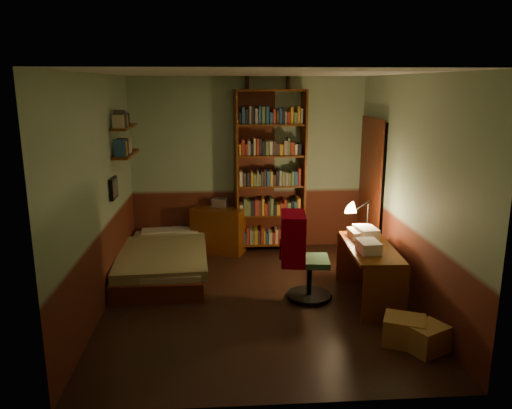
{
  "coord_description": "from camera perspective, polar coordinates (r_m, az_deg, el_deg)",
  "views": [
    {
      "loc": [
        -0.41,
        -5.47,
        2.49
      ],
      "look_at": [
        0.0,
        0.25,
        1.1
      ],
      "focal_mm": 35.0,
      "sensor_mm": 36.0,
      "label": 1
    }
  ],
  "objects": [
    {
      "name": "wall_right",
      "position": [
        6.0,
        17.19,
        1.58
      ],
      "size": [
        0.02,
        4.0,
        2.6
      ],
      "primitive_type": "cube",
      "color": "gray",
      "rests_on": "ground"
    },
    {
      "name": "framed_picture",
      "position": [
        6.33,
        -15.96,
        1.8
      ],
      "size": [
        0.04,
        0.32,
        0.26
      ],
      "primitive_type": "cube",
      "color": "black",
      "rests_on": "wall_left"
    },
    {
      "name": "dresser",
      "position": [
        7.55,
        -4.31,
        -2.96
      ],
      "size": [
        0.85,
        0.63,
        0.68
      ],
      "primitive_type": "cube",
      "rotation": [
        0.0,
        0.0,
        -0.36
      ],
      "color": "#54280A",
      "rests_on": "ground"
    },
    {
      "name": "floor",
      "position": [
        6.03,
        0.17,
        -10.88
      ],
      "size": [
        3.5,
        4.0,
        0.02
      ],
      "primitive_type": "cube",
      "color": "black",
      "rests_on": "ground"
    },
    {
      "name": "mini_stereo",
      "position": [
        7.56,
        -4.12,
        0.24
      ],
      "size": [
        0.27,
        0.23,
        0.12
      ],
      "primitive_type": "cube",
      "rotation": [
        0.0,
        0.0,
        -0.28
      ],
      "color": "#B2B2B7",
      "rests_on": "dresser"
    },
    {
      "name": "bookshelf",
      "position": [
        7.47,
        1.58,
        3.73
      ],
      "size": [
        1.06,
        0.43,
        2.41
      ],
      "primitive_type": "cube",
      "rotation": [
        0.0,
        0.0,
        0.1
      ],
      "color": "#54280A",
      "rests_on": "ground"
    },
    {
      "name": "cardboard_box_a",
      "position": [
        5.18,
        19.01,
        -14.27
      ],
      "size": [
        0.44,
        0.41,
        0.26
      ],
      "primitive_type": "cube",
      "rotation": [
        0.0,
        0.0,
        0.48
      ],
      "color": "#A17D42",
      "rests_on": "ground"
    },
    {
      "name": "office_chair",
      "position": [
        5.88,
        6.18,
        -5.68
      ],
      "size": [
        0.6,
        0.54,
        1.1
      ],
      "primitive_type": "cube",
      "rotation": [
        0.0,
        0.0,
        -0.11
      ],
      "color": "#33643F",
      "rests_on": "ground"
    },
    {
      "name": "paper_stack",
      "position": [
        6.31,
        12.13,
        -2.98
      ],
      "size": [
        0.21,
        0.28,
        0.11
      ],
      "primitive_type": "cube",
      "rotation": [
        0.0,
        0.0,
        -0.0
      ],
      "color": "silver",
      "rests_on": "desk"
    },
    {
      "name": "red_jacket",
      "position": [
        5.92,
        7.4,
        2.88
      ],
      "size": [
        0.39,
        0.55,
        0.59
      ],
      "primitive_type": "cube",
      "rotation": [
        0.0,
        0.0,
        0.27
      ],
      "color": "maroon",
      "rests_on": "office_chair"
    },
    {
      "name": "wall_front",
      "position": [
        3.68,
        2.5,
        -5.25
      ],
      "size": [
        3.5,
        0.02,
        2.6
      ],
      "primitive_type": "cube",
      "color": "gray",
      "rests_on": "ground"
    },
    {
      "name": "bottle_right",
      "position": [
        7.49,
        3.7,
        13.94
      ],
      "size": [
        0.08,
        0.08,
        0.24
      ],
      "primitive_type": "cylinder",
      "rotation": [
        0.0,
        0.0,
        0.28
      ],
      "color": "black",
      "rests_on": "bookshelf"
    },
    {
      "name": "wall_left",
      "position": [
        5.76,
        -17.57,
        1.06
      ],
      "size": [
        0.02,
        4.0,
        2.6
      ],
      "primitive_type": "cube",
      "color": "gray",
      "rests_on": "ground"
    },
    {
      "name": "wall_back",
      "position": [
        7.58,
        -0.94,
        4.6
      ],
      "size": [
        3.5,
        0.02,
        2.6
      ],
      "primitive_type": "cube",
      "color": "gray",
      "rests_on": "ground"
    },
    {
      "name": "desk_lamp",
      "position": [
        6.47,
        12.68,
        -0.55
      ],
      "size": [
        0.2,
        0.2,
        0.56
      ],
      "primitive_type": "cone",
      "rotation": [
        0.0,
        0.0,
        -0.22
      ],
      "color": "black",
      "rests_on": "desk"
    },
    {
      "name": "doorway",
      "position": [
        7.25,
        13.09,
        1.41
      ],
      "size": [
        0.06,
        0.9,
        2.0
      ],
      "primitive_type": "cube",
      "color": "black",
      "rests_on": "ground"
    },
    {
      "name": "door_trim",
      "position": [
        7.24,
        12.82,
        1.41
      ],
      "size": [
        0.02,
        0.98,
        2.08
      ],
      "primitive_type": "cube",
      "color": "#471B0C",
      "rests_on": "ground"
    },
    {
      "name": "cardboard_box_b",
      "position": [
        5.24,
        16.56,
        -13.65
      ],
      "size": [
        0.48,
        0.45,
        0.27
      ],
      "primitive_type": "cube",
      "rotation": [
        0.0,
        0.0,
        -0.42
      ],
      "color": "#A17D42",
      "rests_on": "ground"
    },
    {
      "name": "wall_shelf_upper",
      "position": [
        6.71,
        -14.82,
        8.56
      ],
      "size": [
        0.2,
        0.9,
        0.03
      ],
      "primitive_type": "cube",
      "color": "#54280A",
      "rests_on": "wall_left"
    },
    {
      "name": "desk",
      "position": [
        6.05,
        12.78,
        -7.65
      ],
      "size": [
        0.57,
        1.26,
        0.66
      ],
      "primitive_type": "cube",
      "rotation": [
        0.0,
        0.0,
        -0.05
      ],
      "color": "#54280A",
      "rests_on": "ground"
    },
    {
      "name": "bottle_left",
      "position": [
        7.44,
        -1.03,
        13.86
      ],
      "size": [
        0.06,
        0.06,
        0.21
      ],
      "primitive_type": "cylinder",
      "rotation": [
        0.0,
        0.0,
        0.11
      ],
      "color": "black",
      "rests_on": "bookshelf"
    },
    {
      "name": "wall_shelf_lower",
      "position": [
        6.74,
        -14.64,
        5.6
      ],
      "size": [
        0.2,
        0.9,
        0.03
      ],
      "primitive_type": "cube",
      "color": "#54280A",
      "rests_on": "wall_left"
    },
    {
      "name": "bed",
      "position": [
        6.85,
        -10.46,
        -5.25
      ],
      "size": [
        1.1,
        2.04,
        0.6
      ],
      "primitive_type": "cube",
      "rotation": [
        0.0,
        0.0,
        0.01
      ],
      "color": "olive",
      "rests_on": "ground"
    },
    {
      "name": "ceiling",
      "position": [
        5.49,
        0.19,
        14.88
      ],
      "size": [
        3.5,
        4.0,
        0.02
      ],
      "primitive_type": "cube",
      "color": "silver",
      "rests_on": "wall_back"
    }
  ]
}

